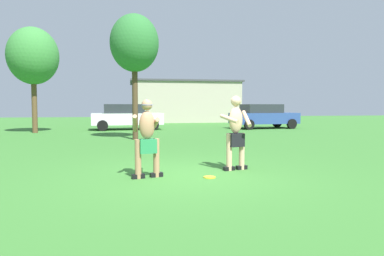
{
  "coord_description": "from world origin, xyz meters",
  "views": [
    {
      "loc": [
        -1.2,
        -7.15,
        1.48
      ],
      "look_at": [
        0.15,
        0.41,
        0.98
      ],
      "focal_mm": 32.27,
      "sensor_mm": 36.0,
      "label": 1
    }
  ],
  "objects": [
    {
      "name": "car_blue_near_post",
      "position": [
        7.37,
        14.2,
        0.82
      ],
      "size": [
        4.48,
        2.42,
        1.58
      ],
      "color": "#2D478C",
      "rests_on": "ground_plane"
    },
    {
      "name": "outbuilding_behind_lot",
      "position": [
        3.81,
        25.47,
        1.89
      ],
      "size": [
        9.95,
        6.76,
        3.76
      ],
      "color": "#B2A893",
      "rests_on": "ground_plane"
    },
    {
      "name": "frisbee",
      "position": [
        0.39,
        -0.32,
        0.01
      ],
      "size": [
        0.25,
        0.25,
        0.03
      ],
      "primitive_type": "cylinder",
      "color": "yellow",
      "rests_on": "ground_plane"
    },
    {
      "name": "player_in_black",
      "position": [
        1.18,
        0.42,
        0.9
      ],
      "size": [
        0.66,
        0.67,
        1.7
      ],
      "color": "black",
      "rests_on": "ground_plane"
    },
    {
      "name": "tree_behind_players",
      "position": [
        -0.99,
        8.16,
        4.15
      ],
      "size": [
        2.1,
        2.1,
        5.43
      ],
      "color": "#4C3823",
      "rests_on": "ground_plane"
    },
    {
      "name": "player_with_cap",
      "position": [
        -0.87,
        -0.07,
        0.87
      ],
      "size": [
        0.66,
        0.64,
        1.62
      ],
      "color": "black",
      "rests_on": "ground_plane"
    },
    {
      "name": "car_white_far_end",
      "position": [
        -1.44,
        14.66,
        0.82
      ],
      "size": [
        4.44,
        2.32,
        1.58
      ],
      "color": "white",
      "rests_on": "ground_plane"
    },
    {
      "name": "tree_right_field",
      "position": [
        -6.34,
        12.91,
        4.15
      ],
      "size": [
        2.68,
        2.68,
        5.72
      ],
      "color": "brown",
      "rests_on": "ground_plane"
    },
    {
      "name": "ground_plane",
      "position": [
        0.0,
        0.0,
        0.0
      ],
      "size": [
        80.0,
        80.0,
        0.0
      ],
      "primitive_type": "plane",
      "color": "#38752D"
    }
  ]
}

